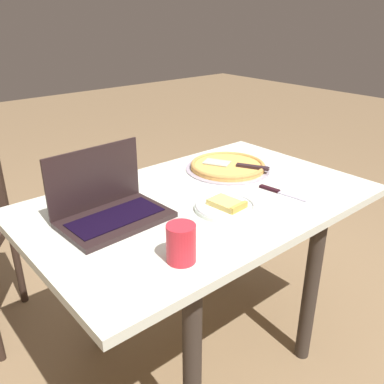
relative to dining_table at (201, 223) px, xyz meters
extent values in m
plane|color=#856A4A|center=(0.00, 0.00, -0.63)|extent=(12.00, 12.00, 0.00)
cube|color=silver|center=(0.00, 0.00, 0.09)|extent=(1.27, 0.80, 0.03)
cylinder|color=#342B25|center=(-0.31, -0.31, -0.28)|extent=(0.06, 0.06, 0.70)
cylinder|color=#342B25|center=(0.31, -0.31, -0.28)|extent=(0.06, 0.06, 0.70)
cylinder|color=#342B25|center=(-0.31, 0.31, -0.28)|extent=(0.06, 0.06, 0.70)
cylinder|color=#342B25|center=(0.31, 0.31, -0.28)|extent=(0.06, 0.06, 0.70)
cube|color=black|center=(-0.34, 0.04, 0.11)|extent=(0.36, 0.23, 0.02)
cube|color=black|center=(-0.34, 0.04, 0.12)|extent=(0.31, 0.15, 0.00)
cube|color=black|center=(-0.34, 0.15, 0.23)|extent=(0.35, 0.02, 0.21)
cube|color=#384288|center=(-0.34, 0.15, 0.23)|extent=(0.31, 0.02, 0.19)
cylinder|color=white|center=(0.00, -0.13, 0.11)|extent=(0.22, 0.22, 0.01)
torus|color=silver|center=(0.00, -0.13, 0.12)|extent=(0.21, 0.21, 0.01)
cube|color=#E1C064|center=(0.00, -0.13, 0.13)|extent=(0.09, 0.12, 0.02)
cube|color=gold|center=(0.01, -0.18, 0.13)|extent=(0.08, 0.02, 0.03)
cylinder|color=#A095A7|center=(0.28, 0.15, 0.11)|extent=(0.36, 0.36, 0.01)
cylinder|color=#E9AB52|center=(0.28, 0.15, 0.12)|extent=(0.32, 0.32, 0.02)
torus|color=#C48846|center=(0.28, 0.15, 0.13)|extent=(0.32, 0.32, 0.02)
cube|color=#ADBDB5|center=(0.26, 0.19, 0.13)|extent=(0.11, 0.13, 0.00)
cube|color=black|center=(0.33, 0.05, 0.13)|extent=(0.09, 0.14, 0.01)
cube|color=#B8B1C9|center=(0.26, -0.20, 0.11)|extent=(0.04, 0.15, 0.00)
cube|color=black|center=(0.25, -0.11, 0.11)|extent=(0.03, 0.09, 0.01)
cylinder|color=red|center=(-0.32, -0.27, 0.16)|extent=(0.08, 0.08, 0.11)
cylinder|color=#4D241D|center=(-0.32, -0.27, 0.19)|extent=(0.07, 0.07, 0.01)
cylinder|color=#33231C|center=(-0.47, 0.83, -0.40)|extent=(0.03, 0.03, 0.45)
camera|label=1|loc=(-0.92, -1.03, 0.74)|focal=38.46mm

